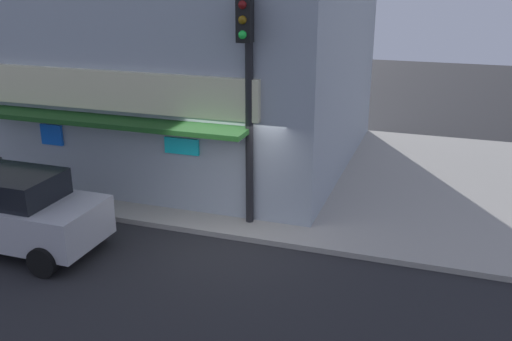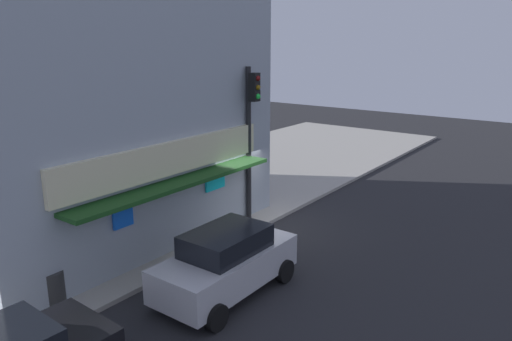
# 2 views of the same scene
# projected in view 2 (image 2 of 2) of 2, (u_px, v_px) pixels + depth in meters

# --- Properties ---
(ground_plane) EXTENTS (60.15, 60.15, 0.00)m
(ground_plane) POSITION_uv_depth(u_px,v_px,m) (261.00, 229.00, 16.89)
(ground_plane) COLOR #232326
(sidewalk) EXTENTS (40.10, 10.14, 0.13)m
(sidewalk) POSITION_uv_depth(u_px,v_px,m) (161.00, 200.00, 19.78)
(sidewalk) COLOR #A39E93
(sidewalk) RESTS_ON ground_plane
(corner_building) EXTENTS (10.32, 10.08, 8.32)m
(corner_building) POSITION_uv_depth(u_px,v_px,m) (72.00, 104.00, 16.41)
(corner_building) COLOR #9EA8B2
(corner_building) RESTS_ON sidewalk
(traffic_light) EXTENTS (0.32, 0.58, 5.39)m
(traffic_light) POSITION_uv_depth(u_px,v_px,m) (251.00, 124.00, 16.70)
(traffic_light) COLOR black
(traffic_light) RESTS_ON sidewalk
(trash_can) EXTENTS (0.55, 0.55, 0.82)m
(trash_can) POSITION_uv_depth(u_px,v_px,m) (53.00, 287.00, 11.84)
(trash_can) COLOR #2D2D2D
(trash_can) RESTS_ON sidewalk
(pedestrian) EXTENTS (0.53, 0.42, 1.72)m
(pedestrian) POSITION_uv_depth(u_px,v_px,m) (209.00, 203.00, 16.32)
(pedestrian) COLOR navy
(pedestrian) RESTS_ON sidewalk
(potted_plant_by_doorway) EXTENTS (0.68, 0.68, 1.01)m
(potted_plant_by_doorway) POSITION_uv_depth(u_px,v_px,m) (187.00, 202.00, 17.41)
(potted_plant_by_doorway) COLOR gray
(potted_plant_by_doorway) RESTS_ON sidewalk
(potted_plant_by_window) EXTENTS (0.66, 0.66, 1.04)m
(potted_plant_by_window) POSITION_uv_depth(u_px,v_px,m) (133.00, 222.00, 15.56)
(potted_plant_by_window) COLOR gray
(potted_plant_by_window) RESTS_ON sidewalk
(parked_car_silver) EXTENTS (4.04, 1.97, 1.76)m
(parked_car_silver) POSITION_uv_depth(u_px,v_px,m) (226.00, 262.00, 12.38)
(parked_car_silver) COLOR #B7B7BC
(parked_car_silver) RESTS_ON ground_plane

